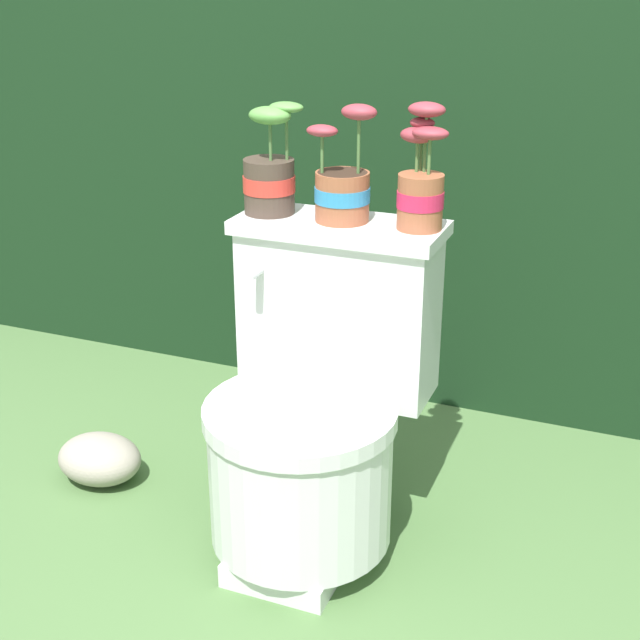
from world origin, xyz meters
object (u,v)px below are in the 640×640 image
object	(u,v)px
potted_plant_midleft	(343,187)
potted_plant_middle	(421,184)
toilet	(314,414)
garden_stone	(100,459)
potted_plant_left	(270,175)

from	to	relation	value
potted_plant_midleft	potted_plant_middle	distance (m)	0.17
toilet	garden_stone	bearing A→B (deg)	179.49
potted_plant_middle	garden_stone	world-z (taller)	potted_plant_middle
potted_plant_left	garden_stone	xyz separation A→B (m)	(-0.43, -0.14, -0.75)
toilet	potted_plant_middle	distance (m)	0.55
potted_plant_left	potted_plant_middle	distance (m)	0.34
potted_plant_midleft	garden_stone	xyz separation A→B (m)	(-0.60, -0.14, -0.73)
potted_plant_left	garden_stone	distance (m)	0.87
toilet	potted_plant_left	xyz separation A→B (m)	(-0.17, 0.15, 0.49)
potted_plant_left	garden_stone	bearing A→B (deg)	-161.66
potted_plant_middle	toilet	bearing A→B (deg)	-138.19
toilet	potted_plant_middle	world-z (taller)	potted_plant_middle
toilet	garden_stone	distance (m)	0.65
toilet	potted_plant_middle	xyz separation A→B (m)	(0.18, 0.16, 0.50)
potted_plant_left	potted_plant_midleft	world-z (taller)	potted_plant_midleft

